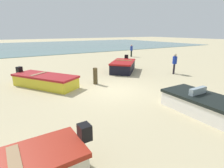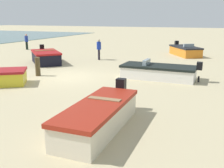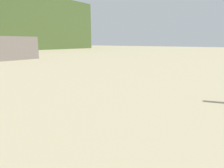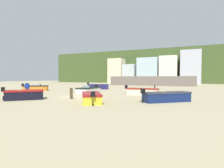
{
  "view_description": "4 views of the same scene",
  "coord_description": "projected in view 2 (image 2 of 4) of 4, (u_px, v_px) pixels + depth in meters",
  "views": [
    {
      "loc": [
        5.24,
        8.22,
        3.29
      ],
      "look_at": [
        1.42,
        2.05,
        1.13
      ],
      "focal_mm": 28.34,
      "sensor_mm": 36.0,
      "label": 1
    },
    {
      "loc": [
        12.41,
        7.85,
        3.25
      ],
      "look_at": [
        4.5,
        4.57,
        1.09
      ],
      "focal_mm": 42.3,
      "sensor_mm": 36.0,
      "label": 2
    },
    {
      "loc": [
        -0.35,
        9.02,
        1.86
      ],
      "look_at": [
        1.94,
        10.69,
        1.24
      ],
      "focal_mm": 30.95,
      "sensor_mm": 36.0,
      "label": 3
    },
    {
      "loc": [
        10.79,
        -15.92,
        2.06
      ],
      "look_at": [
        -0.71,
        10.68,
        1.02
      ],
      "focal_mm": 28.36,
      "sensor_mm": 36.0,
      "label": 4
    }
  ],
  "objects": [
    {
      "name": "ground_plane",
      "position": [
        68.0,
        77.0,
        14.82
      ],
      "size": [
        160.0,
        160.0,
        0.0
      ],
      "primitive_type": "plane",
      "color": "tan"
    },
    {
      "name": "boat_white_0",
      "position": [
        158.0,
        72.0,
        14.37
      ],
      "size": [
        1.68,
        4.26,
        1.05
      ],
      "rotation": [
        0.0,
        0.0,
        3.14
      ],
      "color": "white",
      "rests_on": "ground"
    },
    {
      "name": "boat_cream_4",
      "position": [
        99.0,
        116.0,
        7.8
      ],
      "size": [
        4.02,
        1.39,
        1.13
      ],
      "rotation": [
        0.0,
        0.0,
        4.74
      ],
      "color": "beige",
      "rests_on": "ground"
    },
    {
      "name": "boat_black_1",
      "position": [
        46.0,
        57.0,
        19.2
      ],
      "size": [
        3.55,
        3.56,
        1.2
      ],
      "rotation": [
        0.0,
        0.0,
        5.5
      ],
      "color": "black",
      "rests_on": "ground"
    },
    {
      "name": "mooring_post_mid_beach",
      "position": [
        38.0,
        67.0,
        15.04
      ],
      "size": [
        0.28,
        0.28,
        1.07
      ],
      "primitive_type": "cylinder",
      "color": "#493C25",
      "rests_on": "ground"
    },
    {
      "name": "beach_walker_distant",
      "position": [
        26.0,
        40.0,
        27.29
      ],
      "size": [
        0.43,
        0.53,
        1.62
      ],
      "rotation": [
        0.0,
        0.0,
        4.37
      ],
      "color": "black",
      "rests_on": "ground"
    },
    {
      "name": "beach_walker_foreground",
      "position": [
        99.0,
        48.0,
        20.68
      ],
      "size": [
        0.49,
        0.47,
        1.62
      ],
      "rotation": [
        0.0,
        0.0,
        3.75
      ],
      "color": "black",
      "rests_on": "ground"
    },
    {
      "name": "boat_orange_6",
      "position": [
        185.0,
        51.0,
        23.08
      ],
      "size": [
        3.9,
        3.25,
        1.14
      ],
      "rotation": [
        0.0,
        0.0,
        5.27
      ],
      "color": "orange",
      "rests_on": "ground"
    }
  ]
}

